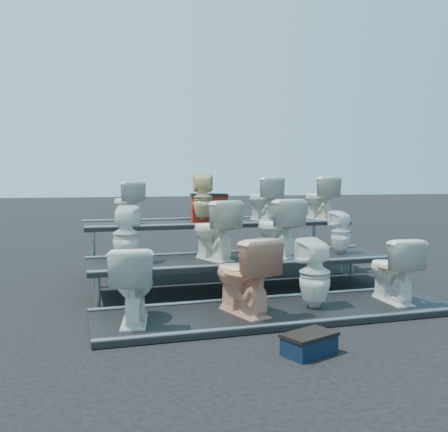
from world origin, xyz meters
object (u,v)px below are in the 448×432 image
object	(u,v)px
toilet_5	(214,230)
toilet_4	(126,235)
toilet_0	(133,284)
toilet_3	(393,269)
toilet_10	(263,199)
step_stool	(309,345)
toilet_1	(243,275)
toilet_2	(315,273)
toilet_9	(203,198)
toilet_7	(341,232)
toilet_6	(277,228)
red_crate	(209,209)
toilet_11	(320,198)
toilet_8	(127,203)

from	to	relation	value
toilet_5	toilet_4	bearing A→B (deg)	-16.06
toilet_0	toilet_5	size ratio (longest dim) A/B	0.99
toilet_3	toilet_0	bearing A→B (deg)	4.35
toilet_10	step_stool	distance (m)	4.15
toilet_1	toilet_2	world-z (taller)	toilet_1
toilet_9	toilet_2	bearing A→B (deg)	119.49
toilet_10	toilet_7	bearing A→B (deg)	109.27
toilet_0	toilet_7	bearing A→B (deg)	-147.40
toilet_5	toilet_6	xyz separation A→B (m)	(0.92, 0.00, 0.01)
toilet_3	red_crate	bearing A→B (deg)	-55.57
toilet_3	toilet_9	world-z (taller)	toilet_9
toilet_10	toilet_3	bearing A→B (deg)	95.20
toilet_4	toilet_6	bearing A→B (deg)	-161.37
toilet_2	toilet_11	world-z (taller)	toilet_11
toilet_4	toilet_6	xyz separation A→B (m)	(2.09, 0.00, 0.03)
toilet_9	toilet_7	bearing A→B (deg)	158.47
toilet_6	toilet_9	xyz separation A→B (m)	(-0.74, 1.30, 0.38)
toilet_7	toilet_4	bearing A→B (deg)	-10.33
toilet_0	toilet_11	world-z (taller)	toilet_11
toilet_1	toilet_10	distance (m)	2.97
toilet_1	toilet_5	distance (m)	1.35
toilet_0	step_stool	xyz separation A→B (m)	(1.39, -1.25, -0.38)
toilet_3	toilet_10	size ratio (longest dim) A/B	1.09
toilet_3	toilet_6	bearing A→B (deg)	-48.88
toilet_1	toilet_11	world-z (taller)	toilet_11
toilet_0	red_crate	world-z (taller)	red_crate
toilet_5	red_crate	xyz separation A→B (m)	(0.31, 1.43, 0.20)
toilet_4	toilet_10	xyz separation A→B (m)	(2.39, 1.30, 0.39)
toilet_3	toilet_4	bearing A→B (deg)	-18.65
toilet_4	toilet_7	world-z (taller)	toilet_4
toilet_1	toilet_6	distance (m)	1.65
toilet_0	toilet_6	xyz separation A→B (m)	(2.15, 1.30, 0.41)
toilet_8	toilet_1	bearing A→B (deg)	94.24
toilet_11	step_stool	bearing A→B (deg)	57.07
toilet_7	toilet_10	size ratio (longest dim) A/B	0.86
toilet_6	toilet_11	distance (m)	1.90
toilet_10	red_crate	xyz separation A→B (m)	(-0.91, 0.13, -0.16)
red_crate	step_stool	bearing A→B (deg)	-83.17
toilet_6	toilet_10	distance (m)	1.38
toilet_4	toilet_2	bearing A→B (deg)	165.82
toilet_3	toilet_8	distance (m)	3.98
toilet_7	toilet_11	distance (m)	1.42
toilet_2	toilet_3	world-z (taller)	toilet_2
red_crate	step_stool	world-z (taller)	red_crate
toilet_1	toilet_7	distance (m)	2.36
toilet_4	toilet_11	xyz separation A→B (m)	(3.43, 1.30, 0.39)
toilet_1	toilet_4	world-z (taller)	toilet_4
toilet_9	toilet_3	bearing A→B (deg)	138.50
toilet_9	toilet_11	xyz separation A→B (m)	(2.08, 0.00, -0.02)
toilet_4	step_stool	size ratio (longest dim) A/B	1.65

